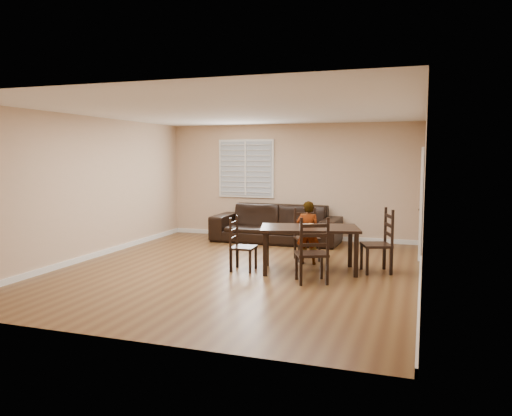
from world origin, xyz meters
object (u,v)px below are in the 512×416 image
Objects in this scene: chair_right at (384,243)px; chair_far at (313,254)px; donut at (310,224)px; chair_near at (306,236)px; sofa at (276,224)px; child at (308,233)px; chair_left at (237,246)px; dining_table at (309,232)px.

chair_far is at bearing -58.74° from chair_right.
chair_far is at bearing -74.86° from donut.
chair_near reaches higher than donut.
sofa is (-1.60, 3.43, -0.05)m from chair_far.
child reaches higher than chair_far.
donut is (-0.27, 1.01, 0.31)m from chair_far.
chair_near is at bearing -38.15° from chair_left.
chair_near is at bearing -80.36° from child.
chair_far is at bearing -113.55° from chair_left.
chair_near is 1.63m from chair_right.
chair_far is 1.46m from child.
chair_near is 1.57m from chair_left.
chair_right is 1.38m from child.
chair_right reaches higher than chair_near.
dining_table is 1.96× the size of chair_left.
dining_table is 1.57× the size of child.
child reaches higher than donut.
donut is at bearing -60.43° from sofa.
chair_far reaches higher than chair_near.
child is 2.36m from sofa.
chair_right is at bearing 7.14° from donut.
chair_right is (2.40, 0.64, 0.07)m from chair_left.
sofa is (-2.56, 2.26, -0.07)m from chair_right.
dining_table is 0.60m from child.
chair_left is at bearing -44.47° from chair_far.
donut reaches higher than dining_table.
chair_right reaches higher than chair_far.
chair_right is (1.50, -0.65, 0.05)m from chair_near.
chair_near is at bearing 91.33° from dining_table.
chair_far reaches higher than sofa.
child is at bearing 90.00° from dining_table.
chair_left is (-1.44, 0.53, -0.05)m from chair_far.
chair_far reaches higher than chair_left.
chair_right is 3.42m from sofa.
donut is (0.13, -0.39, 0.21)m from child.
chair_far is 1.51m from chair_right.
child is at bearing -98.63° from chair_near.
chair_far is at bearing -100.43° from chair_near.
child is (-1.36, 0.23, 0.08)m from chair_right.
chair_far is at bearing -88.70° from dining_table.
child is at bearing -98.20° from chair_far.
chair_far is at bearing -64.16° from sofa.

